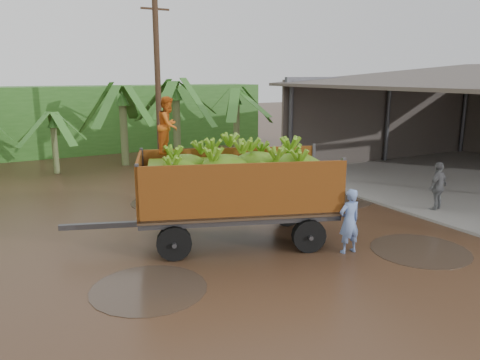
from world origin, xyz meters
name	(u,v)px	position (x,y,z in m)	size (l,w,h in m)	color
ground	(250,230)	(0.00, 0.00, 0.00)	(100.00, 100.00, 0.00)	black
packing_shed	(473,116)	(11.77, 1.77, 2.50)	(12.78, 10.80, 4.76)	gray
hedge_north	(70,120)	(-2.00, 16.00, 1.80)	(22.00, 3.00, 3.60)	#2D661E
banana_trailer	(235,186)	(-0.79, -0.58, 1.47)	(6.81, 3.88, 3.70)	#995215
man_blue	(349,221)	(1.22, -2.61, 0.79)	(0.58, 0.38, 1.59)	#6C88C6
man_grey	(438,187)	(6.01, -1.30, 0.80)	(0.93, 0.39, 1.59)	slate
utility_pole	(158,86)	(0.39, 8.40, 3.73)	(1.20, 0.24, 7.35)	#47301E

